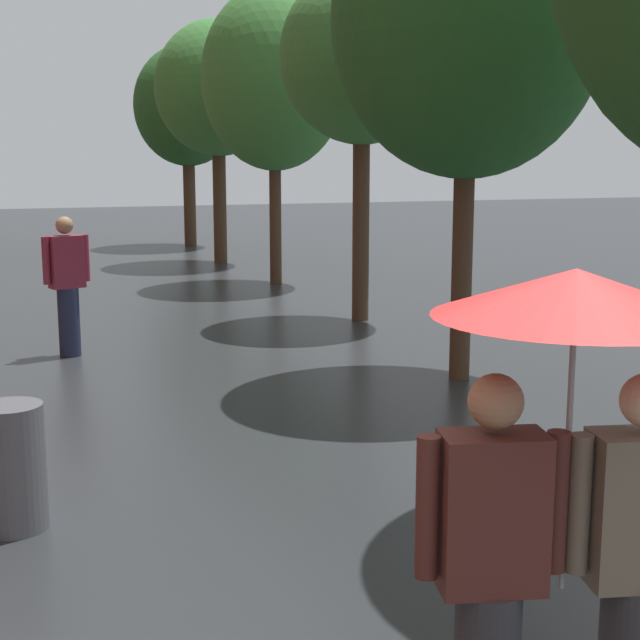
% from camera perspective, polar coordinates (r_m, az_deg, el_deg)
% --- Properties ---
extents(street_tree_1, '(2.87, 2.87, 5.47)m').
position_cam_1_polar(street_tree_1, '(10.25, 9.07, 17.64)').
color(street_tree_1, '#473323').
rests_on(street_tree_1, ground).
extents(street_tree_2, '(2.36, 2.36, 5.06)m').
position_cam_1_polar(street_tree_2, '(13.78, 2.59, 15.69)').
color(street_tree_2, '#473323').
rests_on(street_tree_2, ground).
extents(street_tree_3, '(2.68, 2.68, 5.46)m').
position_cam_1_polar(street_tree_3, '(17.63, -2.81, 14.48)').
color(street_tree_3, '#473323').
rests_on(street_tree_3, ground).
extents(street_tree_4, '(2.75, 2.75, 5.30)m').
position_cam_1_polar(street_tree_4, '(21.05, -6.27, 13.83)').
color(street_tree_4, '#473323').
rests_on(street_tree_4, ground).
extents(street_tree_5, '(2.77, 2.77, 5.20)m').
position_cam_1_polar(street_tree_5, '(25.05, -8.11, 12.79)').
color(street_tree_5, '#473323').
rests_on(street_tree_5, ground).
extents(couple_under_umbrella, '(1.16, 1.07, 2.05)m').
position_cam_1_polar(couple_under_umbrella, '(3.69, 14.94, -7.92)').
color(couple_under_umbrella, '#2D2D33').
rests_on(couple_under_umbrella, ground).
extents(litter_bin, '(0.44, 0.44, 0.85)m').
position_cam_1_polar(litter_bin, '(6.55, -18.29, -8.53)').
color(litter_bin, '#4C4C51').
rests_on(litter_bin, ground).
extents(pedestrian_walking_midground, '(0.56, 0.41, 1.71)m').
position_cam_1_polar(pedestrian_walking_midground, '(11.74, -15.20, 2.22)').
color(pedestrian_walking_midground, '#1E233D').
rests_on(pedestrian_walking_midground, ground).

